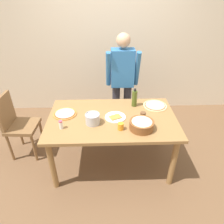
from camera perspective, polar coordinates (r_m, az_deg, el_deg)
ground at (r=3.05m, az=0.03°, el=-13.50°), size 8.00×8.00×0.00m
wall_back at (r=3.83m, az=-0.80°, el=18.90°), size 5.60×0.10×2.60m
dining_table at (r=2.61m, az=0.04°, el=-3.20°), size 1.60×0.96×0.76m
person_cook at (r=3.15m, az=2.87°, el=8.93°), size 0.49×0.25×1.62m
chair_wooden_left at (r=3.14m, az=-24.99°, el=-2.67°), size 0.42×0.42×0.95m
pizza_raw_on_board at (r=2.85m, az=11.88°, el=1.77°), size 0.32×0.32×0.02m
pizza_cooked_on_tray at (r=2.69m, az=-12.94°, el=-0.44°), size 0.30×0.30×0.02m
plate_with_slice at (r=2.56m, az=0.93°, el=-1.40°), size 0.26×0.26×0.02m
popcorn_bowl at (r=2.36m, az=8.25°, el=-3.38°), size 0.28×0.28×0.11m
olive_oil_bottle at (r=2.77m, az=6.27°, el=3.78°), size 0.07×0.07×0.26m
steel_pot at (r=2.43m, az=-5.43°, el=-1.86°), size 0.17×0.17×0.13m
cup_orange at (r=2.34m, az=2.42°, el=-3.99°), size 0.07×0.07×0.08m
cup_small_brown at (r=2.55m, az=8.60°, el=-0.92°), size 0.07×0.07×0.08m
salt_shaker at (r=2.42m, az=-14.02°, el=-3.43°), size 0.04×0.04×0.11m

